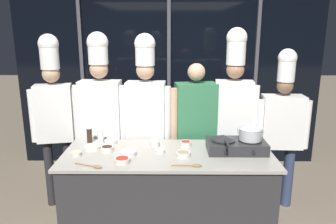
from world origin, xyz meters
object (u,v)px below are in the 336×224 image
at_px(prep_bowl_ginger, 76,154).
at_px(chef_apprentice, 282,123).
at_px(prep_bowl_chili_flakes, 122,160).
at_px(prep_bowl_garlic, 155,143).
at_px(squeeze_bottle_soy, 89,134).
at_px(prep_bowl_rice, 160,151).
at_px(serving_spoon_solid, 94,166).
at_px(chef_head, 54,109).
at_px(chef_line, 146,110).
at_px(portable_stove, 236,146).
at_px(stock_pot, 250,134).
at_px(chef_pastry, 233,106).
at_px(prep_bowl_soy_glaze, 107,148).
at_px(prep_bowl_onion, 129,153).
at_px(chef_sous, 101,110).
at_px(prep_bowl_mushrooms, 183,154).
at_px(prep_bowl_bean_sprouts, 111,141).
at_px(squeeze_bottle_clear, 100,135).
at_px(prep_bowl_chicken, 92,147).
at_px(prep_bowl_bell_pepper, 186,143).
at_px(person_guest, 195,122).
at_px(frying_pan, 223,138).
at_px(serving_spoon_slotted, 193,166).

distance_m(prep_bowl_ginger, chef_apprentice, 2.27).
bearing_deg(prep_bowl_chili_flakes, prep_bowl_garlic, 57.51).
distance_m(squeeze_bottle_soy, prep_bowl_rice, 0.81).
height_order(serving_spoon_solid, chef_head, chef_head).
bearing_deg(chef_line, prep_bowl_garlic, 110.89).
relative_size(portable_stove, stock_pot, 2.29).
bearing_deg(chef_pastry, prep_bowl_soy_glaze, 31.07).
relative_size(prep_bowl_onion, chef_sous, 0.08).
bearing_deg(chef_apprentice, prep_bowl_soy_glaze, 19.17).
distance_m(prep_bowl_mushrooms, prep_bowl_bean_sprouts, 0.83).
bearing_deg(prep_bowl_mushrooms, chef_sous, 144.42).
bearing_deg(squeeze_bottle_clear, prep_bowl_chicken, -103.06).
distance_m(prep_bowl_onion, chef_apprentice, 1.80).
bearing_deg(prep_bowl_chili_flakes, chef_pastry, 38.11).
height_order(portable_stove, prep_bowl_rice, portable_stove).
bearing_deg(portable_stove, prep_bowl_garlic, 170.27).
height_order(stock_pot, prep_bowl_bell_pepper, stock_pot).
relative_size(prep_bowl_chili_flakes, person_guest, 0.08).
height_order(frying_pan, person_guest, person_guest).
relative_size(prep_bowl_ginger, prep_bowl_bell_pepper, 0.82).
relative_size(prep_bowl_rice, chef_apprentice, 0.05).
distance_m(prep_bowl_mushrooms, chef_head, 1.63).
bearing_deg(prep_bowl_soy_glaze, squeeze_bottle_soy, 132.46).
relative_size(prep_bowl_bean_sprouts, serving_spoon_slotted, 0.50).
bearing_deg(prep_bowl_bell_pepper, chef_sous, 158.85).
distance_m(portable_stove, chef_head, 2.07).
bearing_deg(chef_head, squeeze_bottle_soy, 133.63).
distance_m(squeeze_bottle_clear, chef_line, 0.58).
bearing_deg(portable_stove, prep_bowl_onion, -174.04).
relative_size(squeeze_bottle_soy, prep_bowl_ginger, 2.11).
xyz_separation_m(frying_pan, serving_spoon_solid, (-1.18, -0.39, -0.13)).
height_order(prep_bowl_ginger, serving_spoon_slotted, prep_bowl_ginger).
relative_size(prep_bowl_onion, serving_spoon_slotted, 0.58).
height_order(chef_line, chef_pastry, chef_pastry).
bearing_deg(stock_pot, prep_bowl_ginger, -175.24).
bearing_deg(prep_bowl_soy_glaze, chef_pastry, 25.23).
height_order(frying_pan, serving_spoon_slotted, frying_pan).
bearing_deg(squeeze_bottle_soy, prep_bowl_mushrooms, -20.90).
bearing_deg(portable_stove, serving_spoon_solid, -163.39).
height_order(prep_bowl_bean_sprouts, serving_spoon_slotted, prep_bowl_bean_sprouts).
bearing_deg(prep_bowl_mushrooms, chef_line, 121.23).
relative_size(portable_stove, prep_bowl_rice, 6.04).
relative_size(prep_bowl_onion, chef_line, 0.08).
height_order(serving_spoon_slotted, chef_apprentice, chef_apprentice).
relative_size(portable_stove, chef_pastry, 0.27).
bearing_deg(prep_bowl_mushrooms, portable_stove, 14.91).
bearing_deg(prep_bowl_ginger, serving_spoon_solid, -48.45).
bearing_deg(prep_bowl_chicken, stock_pot, -1.50).
xyz_separation_m(prep_bowl_soy_glaze, chef_sous, (-0.16, 0.53, 0.26)).
distance_m(squeeze_bottle_soy, prep_bowl_chicken, 0.22).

